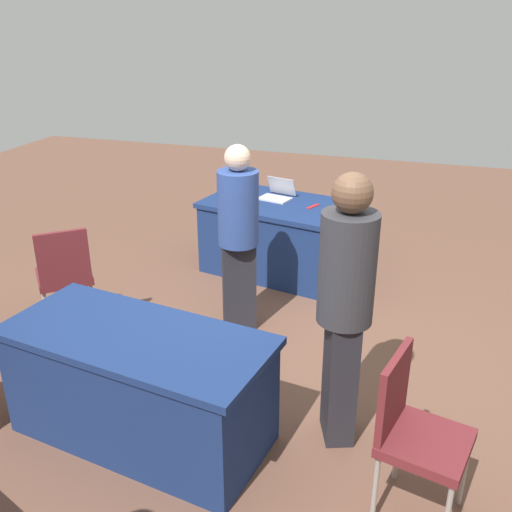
% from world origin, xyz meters
% --- Properties ---
extents(ground_plane, '(14.40, 14.40, 0.00)m').
position_xyz_m(ground_plane, '(0.00, 0.00, 0.00)').
color(ground_plane, brown).
extents(table_foreground, '(1.69, 1.21, 0.77)m').
position_xyz_m(table_foreground, '(0.47, -1.82, 0.39)').
color(table_foreground, navy).
rests_on(table_foreground, ground).
extents(table_mid_left, '(1.80, 1.01, 0.77)m').
position_xyz_m(table_mid_left, '(0.62, 0.96, 0.39)').
color(table_mid_left, navy).
rests_on(table_mid_left, ground).
extents(chair_tucked_left, '(0.53, 0.53, 0.97)m').
position_xyz_m(chair_tucked_left, '(-1.08, 1.07, 0.56)').
color(chair_tucked_left, '#9E9993').
rests_on(chair_tucked_left, ground).
extents(chair_by_pillar, '(0.62, 0.62, 0.96)m').
position_xyz_m(chair_by_pillar, '(1.88, -0.08, 0.55)').
color(chair_by_pillar, '#9E9993').
rests_on(chair_by_pillar, ground).
extents(person_presenter, '(0.44, 0.44, 1.79)m').
position_xyz_m(person_presenter, '(-0.60, 0.57, 1.00)').
color(person_presenter, '#26262D').
rests_on(person_presenter, ground).
extents(person_attendee_browsing, '(0.45, 0.45, 1.63)m').
position_xyz_m(person_attendee_browsing, '(0.49, -0.58, 0.91)').
color(person_attendee_browsing, '#26262D').
rests_on(person_attendee_browsing, ground).
extents(laptop_silver, '(0.38, 0.36, 0.21)m').
position_xyz_m(laptop_silver, '(0.54, -1.96, 0.81)').
color(laptop_silver, silver).
rests_on(laptop_silver, table_foreground).
extents(yarn_ball, '(0.12, 0.12, 0.12)m').
position_xyz_m(yarn_ball, '(0.80, -1.82, 0.83)').
color(yarn_ball, '#B2382D').
rests_on(yarn_ball, table_foreground).
extents(scissors_red, '(0.10, 0.18, 0.01)m').
position_xyz_m(scissors_red, '(0.12, -1.80, 0.77)').
color(scissors_red, red).
rests_on(scissors_red, table_foreground).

